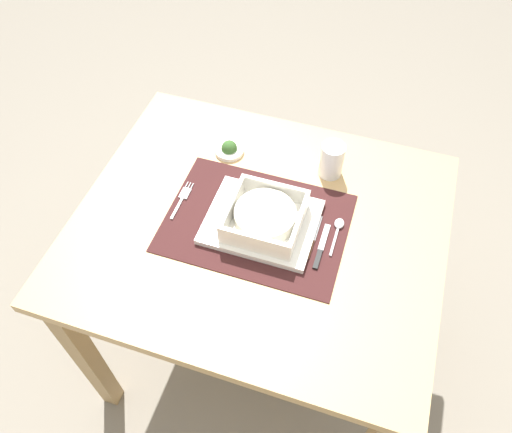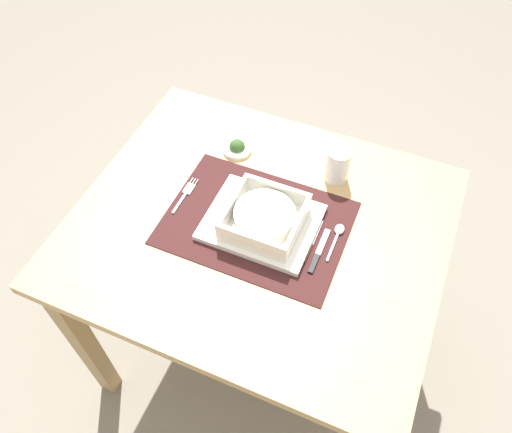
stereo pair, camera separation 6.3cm
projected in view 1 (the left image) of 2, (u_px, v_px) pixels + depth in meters
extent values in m
plane|color=gray|center=(258.00, 342.00, 1.83)|extent=(6.00, 6.00, 0.00)
cube|color=tan|center=(259.00, 227.00, 1.27)|extent=(0.91, 0.77, 0.03)
cube|color=#A48252|center=(87.00, 357.00, 1.44)|extent=(0.05, 0.05, 0.70)
cube|color=#A48252|center=(180.00, 187.00, 1.83)|extent=(0.05, 0.05, 0.70)
cube|color=#A48252|center=(406.00, 245.00, 1.67)|extent=(0.05, 0.05, 0.70)
cube|color=#381919|center=(256.00, 223.00, 1.25)|extent=(0.45, 0.33, 0.00)
cube|color=white|center=(262.00, 222.00, 1.24)|extent=(0.27, 0.22, 0.02)
cube|color=white|center=(265.00, 222.00, 1.23)|extent=(0.18, 0.18, 0.01)
cube|color=white|center=(232.00, 206.00, 1.22)|extent=(0.01, 0.18, 0.05)
cube|color=white|center=(299.00, 224.00, 1.19)|extent=(0.01, 0.18, 0.05)
cube|color=white|center=(254.00, 242.00, 1.16)|extent=(0.16, 0.01, 0.05)
cube|color=white|center=(275.00, 190.00, 1.25)|extent=(0.16, 0.01, 0.05)
cylinder|color=silver|center=(265.00, 216.00, 1.21)|extent=(0.15, 0.15, 0.04)
cube|color=silver|center=(177.00, 208.00, 1.28)|extent=(0.01, 0.07, 0.00)
cube|color=silver|center=(185.00, 193.00, 1.31)|extent=(0.02, 0.04, 0.00)
cylinder|color=silver|center=(186.00, 185.00, 1.32)|extent=(0.00, 0.02, 0.00)
cylinder|color=silver|center=(189.00, 186.00, 1.32)|extent=(0.00, 0.02, 0.00)
cylinder|color=silver|center=(192.00, 186.00, 1.32)|extent=(0.00, 0.02, 0.00)
cube|color=silver|center=(334.00, 242.00, 1.21)|extent=(0.01, 0.08, 0.00)
ellipsoid|color=silver|center=(339.00, 223.00, 1.24)|extent=(0.02, 0.03, 0.01)
cube|color=black|center=(318.00, 259.00, 1.18)|extent=(0.01, 0.05, 0.01)
cube|color=silver|center=(324.00, 237.00, 1.22)|extent=(0.01, 0.08, 0.00)
cube|color=#59331E|center=(309.00, 249.00, 1.20)|extent=(0.01, 0.05, 0.01)
cube|color=silver|center=(316.00, 228.00, 1.24)|extent=(0.01, 0.08, 0.00)
cylinder|color=white|center=(332.00, 160.00, 1.32)|extent=(0.06, 0.06, 0.10)
cylinder|color=maroon|center=(331.00, 165.00, 1.33)|extent=(0.05, 0.05, 0.06)
cylinder|color=white|center=(229.00, 150.00, 1.40)|extent=(0.08, 0.08, 0.01)
sphere|color=#335926|center=(229.00, 148.00, 1.39)|extent=(0.04, 0.04, 0.04)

